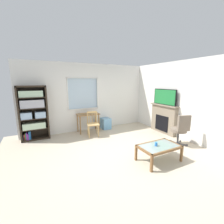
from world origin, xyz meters
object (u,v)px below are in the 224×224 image
object	(u,v)px
desk_under_window	(88,117)
wooden_chair	(93,124)
tv	(165,97)
sippy_cup	(156,144)
bookshelf	(33,112)
fireplace	(164,119)
plastic_drawer_unit	(106,123)
coffee_table	(159,148)
office_chair	(180,129)

from	to	relation	value
desk_under_window	wooden_chair	world-z (taller)	wooden_chair
wooden_chair	tv	xyz separation A→B (m)	(2.55, -0.93, 0.94)
sippy_cup	wooden_chair	bearing A→B (deg)	106.92
bookshelf	fireplace	size ratio (longest dim) A/B	1.49
plastic_drawer_unit	coffee_table	size ratio (longest dim) A/B	0.45
bookshelf	tv	distance (m)	4.73
office_chair	sippy_cup	world-z (taller)	office_chair
wooden_chair	office_chair	distance (m)	2.95
tv	plastic_drawer_unit	bearing A→B (deg)	139.58
plastic_drawer_unit	tv	world-z (taller)	tv
plastic_drawer_unit	fireplace	bearing A→B (deg)	-40.13
desk_under_window	sippy_cup	world-z (taller)	desk_under_window
desk_under_window	plastic_drawer_unit	world-z (taller)	desk_under_window
coffee_table	sippy_cup	distance (m)	0.13
tv	coffee_table	xyz separation A→B (m)	(-1.72, -1.55, -1.05)
fireplace	coffee_table	world-z (taller)	fireplace
desk_under_window	sippy_cup	xyz separation A→B (m)	(0.75, -2.97, -0.15)
desk_under_window	tv	bearing A→B (deg)	-29.62
coffee_table	sippy_cup	bearing A→B (deg)	163.86
wooden_chair	plastic_drawer_unit	bearing A→B (deg)	35.69
office_chair	tv	bearing A→B (deg)	68.23
wooden_chair	coffee_table	distance (m)	2.62
tv	fireplace	bearing A→B (deg)	0.00
desk_under_window	fireplace	distance (m)	2.95
tv	coffee_table	distance (m)	2.54
tv	coffee_table	bearing A→B (deg)	-138.04
tv	sippy_cup	size ratio (longest dim) A/B	11.63
wooden_chair	sippy_cup	bearing A→B (deg)	-73.08
fireplace	office_chair	world-z (taller)	fireplace
plastic_drawer_unit	coffee_table	xyz separation A→B (m)	(0.04, -3.04, 0.13)
desk_under_window	plastic_drawer_unit	distance (m)	0.88
wooden_chair	fireplace	world-z (taller)	fireplace
wooden_chair	office_chair	world-z (taller)	office_chair
coffee_table	plastic_drawer_unit	bearing A→B (deg)	90.77
fireplace	tv	bearing A→B (deg)	180.00
fireplace	sippy_cup	xyz separation A→B (m)	(-1.82, -1.52, -0.10)
plastic_drawer_unit	fireplace	xyz separation A→B (m)	(1.78, -1.50, 0.33)
coffee_table	office_chair	bearing A→B (deg)	17.36
bookshelf	desk_under_window	world-z (taller)	bookshelf
bookshelf	tv	size ratio (longest dim) A/B	1.77
fireplace	office_chair	distance (m)	1.25
desk_under_window	office_chair	world-z (taller)	office_chair
plastic_drawer_unit	tv	size ratio (longest dim) A/B	0.44
bookshelf	fireplace	bearing A→B (deg)	-19.22
bookshelf	office_chair	xyz separation A→B (m)	(3.99, -2.71, -0.41)
desk_under_window	tv	distance (m)	3.04
bookshelf	plastic_drawer_unit	distance (m)	2.79
bookshelf	wooden_chair	bearing A→B (deg)	-18.13
plastic_drawer_unit	bookshelf	bearing A→B (deg)	178.78
plastic_drawer_unit	tv	xyz separation A→B (m)	(1.76, -1.50, 1.18)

